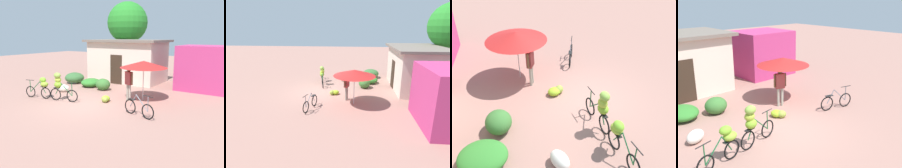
# 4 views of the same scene
# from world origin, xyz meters

# --- Properties ---
(ground_plane) EXTENTS (60.00, 60.00, 0.00)m
(ground_plane) POSITION_xyz_m (0.00, 0.00, 0.00)
(ground_plane) COLOR #A07164
(hedge_bush_front_right) EXTENTS (1.24, 1.39, 0.53)m
(hedge_bush_front_right) POSITION_xyz_m (-2.40, 3.51, 0.27)
(hedge_bush_front_right) COLOR #327D2C
(hedge_bush_front_right) RESTS_ON ground
(hedge_bush_mid) EXTENTS (0.93, 0.83, 0.71)m
(hedge_bush_mid) POSITION_xyz_m (-1.14, 3.11, 0.35)
(hedge_bush_mid) COLOR #397030
(hedge_bush_mid) RESTS_ON ground
(market_umbrella) EXTENTS (2.40, 2.40, 2.04)m
(market_umbrella) POSITION_xyz_m (1.95, 2.36, 1.87)
(market_umbrella) COLOR beige
(market_umbrella) RESTS_ON ground
(bicycle_leftmost) EXTENTS (1.55, 0.48, 1.14)m
(bicycle_leftmost) POSITION_xyz_m (-2.68, -0.29, 0.68)
(bicycle_leftmost) COLOR black
(bicycle_leftmost) RESTS_ON ground
(bicycle_near_pile) EXTENTS (1.59, 0.46, 1.46)m
(bicycle_near_pile) POSITION_xyz_m (-1.54, -0.09, 0.84)
(bicycle_near_pile) COLOR black
(bicycle_near_pile) RESTS_ON ground
(bicycle_center_loaded) EXTENTS (1.56, 0.47, 0.96)m
(bicycle_center_loaded) POSITION_xyz_m (2.92, -0.00, 0.35)
(bicycle_center_loaded) COLOR black
(bicycle_center_loaded) RESTS_ON ground
(banana_pile_on_ground) EXTENTS (0.62, 0.73, 0.31)m
(banana_pile_on_ground) POSITION_xyz_m (0.51, 1.04, 0.15)
(banana_pile_on_ground) COLOR #94BF26
(banana_pile_on_ground) RESTS_ON ground
(produce_sack) EXTENTS (0.82, 0.71, 0.44)m
(produce_sack) POSITION_xyz_m (-2.82, 1.43, 0.22)
(produce_sack) COLOR silver
(produce_sack) RESTS_ON ground
(person_vendor) EXTENTS (0.55, 0.33, 1.72)m
(person_vendor) POSITION_xyz_m (1.35, 1.90, 1.06)
(person_vendor) COLOR gray
(person_vendor) RESTS_ON ground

